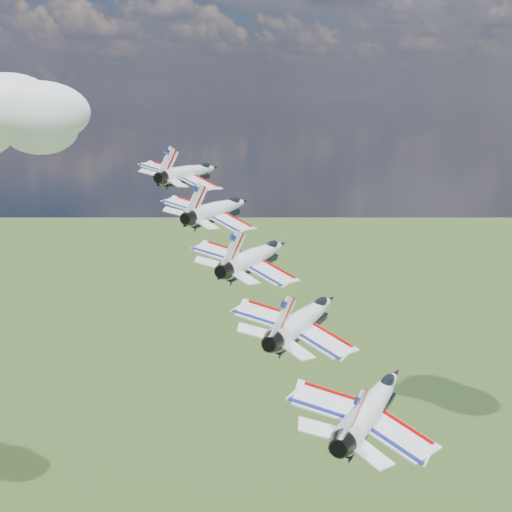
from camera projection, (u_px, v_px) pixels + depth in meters
The scene contains 5 objects.
jet_0 at pixel (190, 172), 90.91m from camera, with size 10.27×15.21×4.54m, color white, non-canonical shape.
jet_1 at pixel (219, 209), 81.03m from camera, with size 10.27×15.21×4.54m, color silver, non-canonical shape.
jet_2 at pixel (256, 256), 71.15m from camera, with size 10.27×15.21×4.54m, color white, non-canonical shape.
jet_3 at pixel (305, 318), 61.27m from camera, with size 10.27×15.21×4.54m, color white, non-canonical shape.
jet_4 at pixel (372, 404), 51.40m from camera, with size 10.27×15.21×4.54m, color silver, non-canonical shape.
Camera 1 is at (30.95, -69.86, 168.80)m, focal length 50.00 mm.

